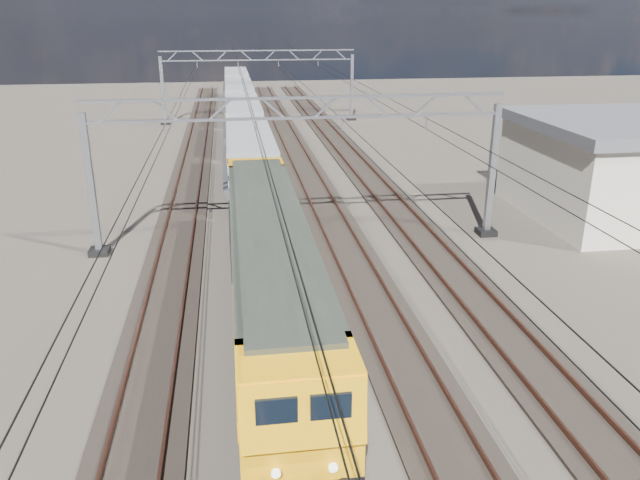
{
  "coord_description": "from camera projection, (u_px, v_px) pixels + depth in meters",
  "views": [
    {
      "loc": [
        -3.2,
        -24.4,
        10.73
      ],
      "look_at": [
        0.06,
        -2.02,
        2.4
      ],
      "focal_mm": 35.0,
      "sensor_mm": 36.0,
      "label": 1
    }
  ],
  "objects": [
    {
      "name": "ground",
      "position": [
        312.0,
        276.0,
        26.8
      ],
      "size": [
        160.0,
        160.0,
        0.0
      ],
      "primitive_type": "plane",
      "color": "black",
      "rests_on": "ground"
    },
    {
      "name": "track_outer_west",
      "position": [
        169.0,
        283.0,
        25.96
      ],
      "size": [
        2.6,
        140.0,
        0.3
      ],
      "color": "black",
      "rests_on": "ground"
    },
    {
      "name": "track_loco",
      "position": [
        265.0,
        278.0,
        26.5
      ],
      "size": [
        2.6,
        140.0,
        0.3
      ],
      "color": "black",
      "rests_on": "ground"
    },
    {
      "name": "track_inner_east",
      "position": [
        357.0,
        272.0,
        27.04
      ],
      "size": [
        2.6,
        140.0,
        0.3
      ],
      "color": "black",
      "rests_on": "ground"
    },
    {
      "name": "track_outer_east",
      "position": [
        446.0,
        267.0,
        27.59
      ],
      "size": [
        2.6,
        140.0,
        0.3
      ],
      "color": "black",
      "rests_on": "ground"
    },
    {
      "name": "catenary_gantry_mid",
      "position": [
        300.0,
        166.0,
        29.16
      ],
      "size": [
        19.9,
        0.9,
        7.11
      ],
      "color": "#9498A2",
      "rests_on": "ground"
    },
    {
      "name": "catenary_gantry_far",
      "position": [
        259.0,
        83.0,
        62.59
      ],
      "size": [
        19.9,
        0.9,
        7.11
      ],
      "color": "#9498A2",
      "rests_on": "ground"
    },
    {
      "name": "overhead_wires",
      "position": [
        291.0,
        113.0,
        32.24
      ],
      "size": [
        12.03,
        140.0,
        0.53
      ],
      "color": "black",
      "rests_on": "ground"
    },
    {
      "name": "locomotive",
      "position": [
        270.0,
        262.0,
        22.23
      ],
      "size": [
        2.76,
        21.1,
        3.62
      ],
      "color": "black",
      "rests_on": "ground"
    },
    {
      "name": "hopper_wagon_lead",
      "position": [
        250.0,
        156.0,
        38.69
      ],
      "size": [
        3.38,
        13.0,
        3.25
      ],
      "color": "black",
      "rests_on": "ground"
    },
    {
      "name": "hopper_wagon_mid",
      "position": [
        243.0,
        119.0,
        51.88
      ],
      "size": [
        3.38,
        13.0,
        3.25
      ],
      "color": "black",
      "rests_on": "ground"
    },
    {
      "name": "hopper_wagon_third",
      "position": [
        239.0,
        97.0,
        65.06
      ],
      "size": [
        3.38,
        13.0,
        3.25
      ],
      "color": "black",
      "rests_on": "ground"
    },
    {
      "name": "hopper_wagon_fourth",
      "position": [
        236.0,
        83.0,
        78.25
      ],
      "size": [
        3.38,
        13.0,
        3.25
      ],
      "color": "black",
      "rests_on": "ground"
    }
  ]
}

